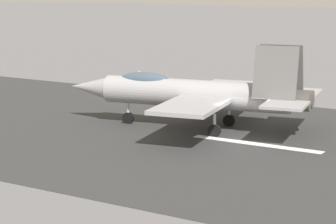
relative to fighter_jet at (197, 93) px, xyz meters
The scene contains 5 objects.
ground_plane 4.96m from the fighter_jet, 155.71° to the left, with size 400.00×400.00×0.00m, color slate.
runway_strip 4.97m from the fighter_jet, 155.81° to the left, with size 240.00×26.00×0.02m.
fighter_jet is the anchor object (origin of this frame).
crew_person 17.15m from the fighter_jet, 44.24° to the right, with size 0.52×0.52×1.57m.
marker_cone_mid 11.49m from the fighter_jet, 73.36° to the right, with size 0.44×0.44×0.55m, color orange.
Camera 1 is at (-16.19, 35.22, 9.31)m, focal length 72.30 mm.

